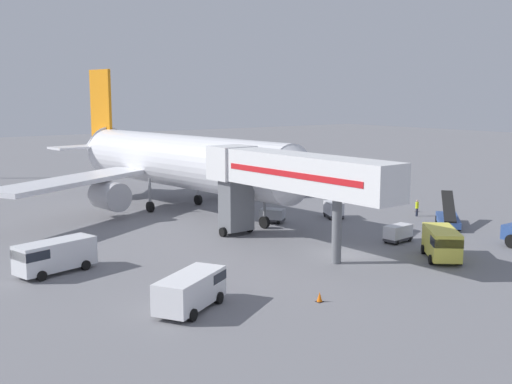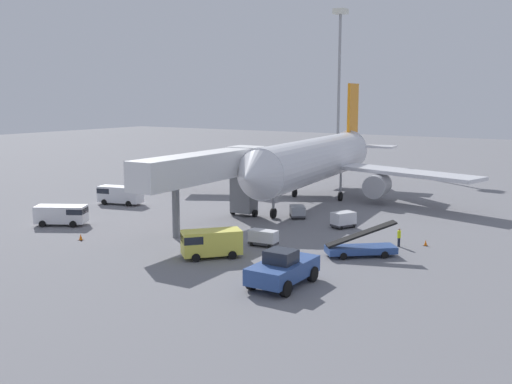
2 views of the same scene
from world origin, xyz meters
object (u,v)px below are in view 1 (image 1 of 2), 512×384
service_van_mid_left (442,242)px  service_van_far_center (192,289)px  jet_bridge (285,176)px  baggage_cart_near_center (334,209)px  belt_loader_truck (448,218)px  baggage_cart_near_right (398,233)px  ground_crew_worker_foreground (417,208)px  airplane_at_gate (177,161)px  baggage_cart_mid_center (272,215)px  service_van_rear_right (53,255)px  safety_cone_alpha (417,209)px  safety_cone_bravo (320,297)px

service_van_mid_left → service_van_far_center: bearing=175.0°
jet_bridge → baggage_cart_near_center: jet_bridge is taller
service_van_mid_left → service_van_far_center: size_ratio=0.92×
belt_loader_truck → baggage_cart_near_right: size_ratio=2.16×
ground_crew_worker_foreground → airplane_at_gate: bearing=134.3°
jet_bridge → baggage_cart_mid_center: size_ratio=7.25×
belt_loader_truck → baggage_cart_mid_center: (-11.89, 10.87, -0.01)m
service_van_far_center → service_van_rear_right: bearing=108.1°
jet_bridge → baggage_cart_near_center: bearing=29.5°
jet_bridge → safety_cone_alpha: jet_bridge is taller
safety_cone_alpha → service_van_far_center: bearing=-161.1°
belt_loader_truck → safety_cone_bravo: (-23.73, -8.67, -0.45)m
baggage_cart_near_center → ground_crew_worker_foreground: bearing=-30.6°
service_van_far_center → ground_crew_worker_foreground: (31.86, 10.05, -0.29)m
baggage_cart_mid_center → ground_crew_worker_foreground: 14.74m
airplane_at_gate → baggage_cart_mid_center: (3.61, -11.40, -4.31)m
belt_loader_truck → safety_cone_bravo: bearing=-159.9°
service_van_far_center → jet_bridge: bearing=30.8°
service_van_rear_right → baggage_cart_near_right: 26.77m
service_van_mid_left → airplane_at_gate: bearing=100.2°
baggage_cart_mid_center → baggage_cart_near_center: bearing=-16.1°
service_van_far_center → safety_cone_bravo: service_van_far_center is taller
service_van_rear_right → service_van_mid_left: size_ratio=1.16×
belt_loader_truck → baggage_cart_near_right: bearing=-170.3°
baggage_cart_near_right → safety_cone_bravo: size_ratio=4.38×
baggage_cart_near_right → baggage_cart_near_center: (2.86, 10.54, 0.09)m
safety_cone_alpha → safety_cone_bravo: size_ratio=0.88×
service_van_rear_right → ground_crew_worker_foreground: service_van_rear_right is taller
belt_loader_truck → safety_cone_alpha: size_ratio=10.69×
service_van_mid_left → jet_bridge: bearing=126.4°
service_van_rear_right → service_van_mid_left: 27.41m
service_van_rear_right → safety_cone_alpha: 37.59m
baggage_cart_mid_center → safety_cone_bravo: 22.86m
belt_loader_truck → safety_cone_alpha: belt_loader_truck is taller
jet_bridge → safety_cone_alpha: 21.76m
airplane_at_gate → baggage_cart_near_right: airplane_at_gate is taller
belt_loader_truck → safety_cone_bravo: 25.27m
baggage_cart_near_right → baggage_cart_mid_center: baggage_cart_near_right is taller
safety_cone_bravo → jet_bridge: bearing=59.9°
belt_loader_truck → baggage_cart_mid_center: size_ratio=2.12×
belt_loader_truck → ground_crew_worker_foreground: (1.55, 4.81, 0.12)m
airplane_at_gate → service_van_mid_left: bearing=-79.8°
baggage_cart_near_right → ground_crew_worker_foreground: ground_crew_worker_foreground is taller
baggage_cart_mid_center → safety_cone_alpha: size_ratio=5.04×
baggage_cart_near_center → safety_cone_bravo: size_ratio=4.49×
safety_cone_bravo → safety_cone_alpha: bearing=28.9°
baggage_cart_mid_center → safety_cone_bravo: size_ratio=4.45×
airplane_at_gate → ground_crew_worker_foreground: (17.05, -17.47, -4.18)m
service_van_rear_right → service_van_mid_left: bearing=-29.3°
airplane_at_gate → safety_cone_alpha: (18.95, -15.95, -4.79)m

